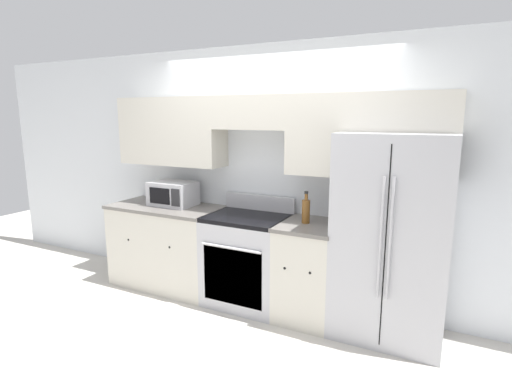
% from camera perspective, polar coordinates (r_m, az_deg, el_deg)
% --- Properties ---
extents(ground_plane, '(12.00, 12.00, 0.00)m').
position_cam_1_polar(ground_plane, '(4.00, -2.09, -17.47)').
color(ground_plane, beige).
extents(wall_back, '(8.00, 0.39, 2.60)m').
position_cam_1_polar(wall_back, '(4.07, 1.83, 4.76)').
color(wall_back, silver).
rests_on(wall_back, ground_plane).
extents(lower_cabinets_left, '(1.27, 0.64, 0.92)m').
position_cam_1_polar(lower_cabinets_left, '(4.64, -12.50, -7.45)').
color(lower_cabinets_left, beige).
rests_on(lower_cabinets_left, ground_plane).
extents(lower_cabinets_right, '(0.55, 0.64, 0.92)m').
position_cam_1_polar(lower_cabinets_right, '(3.86, 7.53, -11.10)').
color(lower_cabinets_right, beige).
rests_on(lower_cabinets_right, ground_plane).
extents(oven_range, '(0.79, 0.65, 1.08)m').
position_cam_1_polar(oven_range, '(4.10, -1.26, -9.59)').
color(oven_range, '#B7B7BC').
rests_on(oven_range, ground_plane).
extents(refrigerator, '(0.92, 0.78, 1.76)m').
position_cam_1_polar(refrigerator, '(3.63, 18.89, -6.03)').
color(refrigerator, '#B7B7BC').
rests_on(refrigerator, ground_plane).
extents(microwave, '(0.48, 0.36, 0.26)m').
position_cam_1_polar(microwave, '(4.50, -11.77, -0.20)').
color(microwave, '#B7B7BC').
rests_on(microwave, lower_cabinets_left).
extents(bottle, '(0.07, 0.07, 0.30)m').
position_cam_1_polar(bottle, '(3.71, 7.14, -2.63)').
color(bottle, brown).
rests_on(bottle, lower_cabinets_right).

